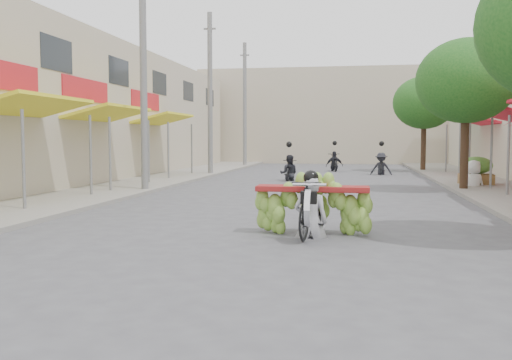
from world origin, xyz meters
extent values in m
plane|color=#545459|center=(0.00, 0.00, 0.00)|extent=(120.00, 120.00, 0.00)
cube|color=gray|center=(-7.00, 15.00, 0.06)|extent=(4.00, 60.00, 0.12)
cube|color=gray|center=(7.00, 15.00, 0.06)|extent=(4.00, 60.00, 0.12)
cube|color=#BDB095|center=(-12.00, 14.00, 3.00)|extent=(8.00, 40.00, 6.00)
cube|color=yellow|center=(-7.12, 8.00, 2.75)|extent=(1.77, 4.00, 0.53)
cylinder|color=slate|center=(-6.30, 6.20, 1.27)|extent=(0.08, 0.08, 2.55)
cylinder|color=slate|center=(-6.30, 9.80, 1.27)|extent=(0.08, 0.08, 2.55)
cube|color=red|center=(-8.00, 8.00, 3.60)|extent=(0.10, 3.50, 0.80)
cube|color=yellow|center=(-7.12, 13.00, 2.75)|extent=(1.77, 4.00, 0.53)
cylinder|color=slate|center=(-6.30, 11.20, 1.27)|extent=(0.08, 0.08, 2.55)
cylinder|color=slate|center=(-6.30, 14.80, 1.27)|extent=(0.08, 0.08, 2.55)
cube|color=red|center=(-8.00, 13.00, 3.60)|extent=(0.10, 3.50, 0.80)
cube|color=yellow|center=(-7.12, 19.00, 2.75)|extent=(1.77, 4.00, 0.53)
cylinder|color=slate|center=(-6.30, 17.20, 1.27)|extent=(0.08, 0.08, 2.55)
cylinder|color=slate|center=(-6.30, 20.80, 1.27)|extent=(0.08, 0.08, 2.55)
cube|color=red|center=(-8.00, 19.00, 3.60)|extent=(0.10, 3.50, 0.80)
cube|color=#1E2328|center=(-8.02, 11.00, 4.60)|extent=(0.08, 2.00, 1.10)
cube|color=#1E2328|center=(-8.02, 16.00, 4.60)|extent=(0.08, 2.00, 1.10)
cube|color=#1E2328|center=(-8.02, 21.00, 4.60)|extent=(0.08, 2.00, 1.10)
cube|color=#1E2328|center=(-8.02, 26.00, 4.60)|extent=(0.08, 2.00, 1.10)
cube|color=#1E2328|center=(-8.02, 31.00, 4.60)|extent=(0.08, 2.00, 1.10)
cylinder|color=slate|center=(6.30, 11.90, 1.27)|extent=(0.08, 0.08, 2.55)
cube|color=red|center=(7.12, 16.00, 2.75)|extent=(1.77, 4.20, 0.53)
cylinder|color=slate|center=(6.30, 14.10, 1.27)|extent=(0.08, 0.08, 2.55)
cylinder|color=slate|center=(6.30, 17.90, 1.27)|extent=(0.08, 0.08, 2.55)
cube|color=red|center=(7.12, 22.00, 2.75)|extent=(1.77, 4.20, 0.53)
cylinder|color=slate|center=(6.30, 20.10, 1.27)|extent=(0.08, 0.08, 2.55)
cylinder|color=slate|center=(6.30, 23.90, 1.27)|extent=(0.08, 0.08, 2.55)
cube|color=#BDB095|center=(0.00, 38.00, 3.50)|extent=(20.00, 6.00, 7.00)
cylinder|color=slate|center=(-5.40, 12.00, 4.00)|extent=(0.24, 0.24, 8.00)
cylinder|color=slate|center=(-5.40, 21.00, 4.00)|extent=(0.24, 0.24, 8.00)
cube|color=slate|center=(-5.40, 21.00, 7.20)|extent=(0.60, 0.08, 0.08)
cylinder|color=slate|center=(-5.40, 30.00, 4.00)|extent=(0.24, 0.24, 8.00)
cube|color=slate|center=(-5.40, 30.00, 7.20)|extent=(0.60, 0.08, 0.08)
cylinder|color=#3A2719|center=(5.40, 14.00, 1.60)|extent=(0.28, 0.28, 3.20)
ellipsoid|color=#245D1C|center=(5.40, 14.00, 3.80)|extent=(3.40, 3.40, 2.90)
cylinder|color=#3A2719|center=(5.40, 26.00, 1.60)|extent=(0.28, 0.28, 3.20)
ellipsoid|color=#245D1C|center=(5.40, 26.00, 3.80)|extent=(3.40, 3.40, 2.90)
cube|color=olive|center=(6.20, 16.00, 0.37)|extent=(1.20, 0.80, 0.50)
ellipsoid|color=#508F35|center=(6.20, 16.00, 0.95)|extent=(1.20, 0.88, 0.66)
imported|color=black|center=(0.90, 4.01, 0.56)|extent=(0.81, 1.97, 1.13)
cylinder|color=silver|center=(0.90, 3.36, 0.62)|extent=(0.10, 0.66, 0.66)
cube|color=black|center=(0.90, 3.46, 0.80)|extent=(0.28, 0.22, 0.22)
cylinder|color=silver|center=(0.90, 3.56, 1.02)|extent=(0.60, 0.05, 0.05)
cube|color=maroon|center=(0.90, 4.36, 0.88)|extent=(2.14, 0.55, 0.10)
imported|color=#BBBBC2|center=(0.90, 3.96, 1.15)|extent=(0.61, 0.45, 1.70)
sphere|color=black|center=(0.90, 3.93, 1.97)|extent=(0.28, 0.28, 0.28)
imported|color=white|center=(5.95, 15.15, 1.06)|extent=(1.06, 0.86, 1.87)
imported|color=black|center=(-1.15, 18.18, 0.45)|extent=(0.63, 1.59, 0.89)
imported|color=#24252C|center=(-1.15, 18.18, 1.12)|extent=(0.80, 0.50, 1.65)
sphere|color=black|center=(-1.15, 18.18, 1.58)|extent=(0.26, 0.26, 0.26)
imported|color=black|center=(3.01, 22.96, 0.46)|extent=(0.54, 1.57, 0.91)
imported|color=#24252C|center=(3.01, 22.96, 1.12)|extent=(1.09, 0.62, 1.65)
sphere|color=black|center=(3.01, 22.96, 1.58)|extent=(0.26, 0.26, 0.26)
imported|color=black|center=(0.56, 25.76, 0.49)|extent=(0.86, 1.81, 0.98)
imported|color=#24252C|center=(0.56, 25.76, 1.12)|extent=(1.03, 0.66, 1.65)
sphere|color=black|center=(0.56, 25.76, 1.58)|extent=(0.26, 0.26, 0.26)
camera|label=1|loc=(1.69, -6.53, 1.84)|focal=40.00mm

